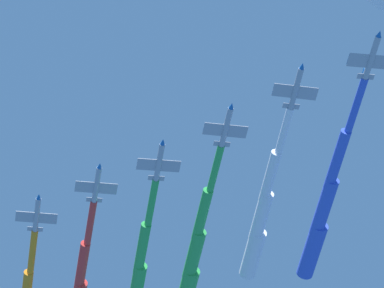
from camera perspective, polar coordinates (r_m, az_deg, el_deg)
jet_lead at (r=187.44m, az=8.07°, el=-3.80°), size 27.91×54.71×3.86m
jet_port_inner at (r=190.27m, az=4.27°, el=-4.35°), size 25.36×49.42×3.71m
jet_starboard_inner at (r=195.18m, az=0.17°, el=-6.72°), size 25.70×52.43×3.80m
jet_port_mid at (r=201.63m, az=-3.35°, el=-8.76°), size 27.56×54.12×3.82m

